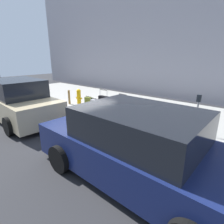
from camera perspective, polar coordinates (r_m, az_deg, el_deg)
name	(u,v)px	position (r m, az deg, el deg)	size (l,w,h in m)	color
ground_plane	(79,116)	(8.08, -10.44, -1.20)	(40.00, 40.00, 0.00)	#28282B
sidewalk_curb	(115,104)	(9.74, 1.04, 2.69)	(18.00, 5.00, 0.14)	#9E9B93
building_facade_sidewalk_side	(164,19)	(13.85, 16.22, 26.66)	(24.00, 3.00, 9.86)	gray
suitcase_olive_0	(154,117)	(6.57, 13.38, -1.67)	(0.37, 0.22, 0.66)	#59601E
suitcase_teal_1	(144,115)	(6.80, 10.23, -0.84)	(0.41, 0.23, 0.85)	#0F606B
suitcase_red_2	(132,113)	(6.94, 6.43, -0.27)	(0.43, 0.22, 0.82)	red
suitcase_maroon_3	(123,109)	(7.23, 3.39, 1.10)	(0.45, 0.23, 0.98)	maroon
suitcase_navy_4	(114,108)	(7.64, 0.76, 1.13)	(0.46, 0.21, 0.72)	navy
suitcase_black_5	(104,104)	(7.86, -2.69, 2.46)	(0.48, 0.20, 1.03)	black
suitcase_silver_6	(96,105)	(8.23, -5.27, 2.25)	(0.43, 0.26, 0.57)	#9EA0A8
suitcase_olive_7	(89,103)	(8.58, -7.40, 2.90)	(0.41, 0.20, 0.60)	#59601E
fire_hydrant	(79,97)	(9.15, -10.53, 4.74)	(0.39, 0.21, 0.85)	#D89E0C
bollard_post	(69,97)	(9.56, -13.50, 4.61)	(0.11, 0.11, 0.73)	brown
parking_meter	(197,109)	(6.17, 25.62, 0.96)	(0.12, 0.09, 1.27)	slate
parked_car_navy_0	(138,147)	(3.79, 8.29, -11.10)	(4.64, 2.15, 1.55)	#141E4C
parked_car_beige_1	(19,101)	(8.22, -27.62, 3.02)	(4.50, 2.11, 1.66)	tan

